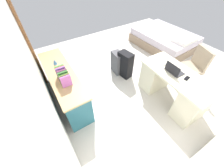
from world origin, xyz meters
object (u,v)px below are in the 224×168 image
cell_phone_near_laptop (187,78)px  desk (173,87)px  laptop (174,70)px  computer_mouse (165,64)px  figurine_small (55,62)px  suitcase_black (125,65)px  office_chair (191,69)px  credenza (65,86)px  suitcase_spare_grey (117,63)px  bed (164,39)px

cell_phone_near_laptop → desk: bearing=-1.1°
laptop → cell_phone_near_laptop: (-0.25, -0.08, -0.04)m
laptop → computer_mouse: bearing=-10.9°
cell_phone_near_laptop → figurine_small: size_ratio=1.24×
computer_mouse → cell_phone_near_laptop: computer_mouse is taller
suitcase_black → cell_phone_near_laptop: cell_phone_near_laptop is taller
desk → laptop: size_ratio=4.61×
office_chair → cell_phone_near_laptop: 0.87m
suitcase_black → computer_mouse: bearing=-167.2°
credenza → laptop: size_ratio=5.68×
laptop → computer_mouse: 0.27m
suitcase_spare_grey → computer_mouse: (-1.06, -0.42, 0.47)m
office_chair → bed: 1.79m
computer_mouse → bed: bearing=-48.7°
computer_mouse → office_chair: bearing=-103.1°
office_chair → suitcase_spare_grey: size_ratio=1.62×
desk → laptop: bearing=28.4°
credenza → suitcase_black: (-0.07, -1.52, -0.03)m
suitcase_spare_grey → cell_phone_near_laptop: bearing=-159.6°
computer_mouse → suitcase_black: bearing=24.3°
suitcase_black → figurine_small: bearing=66.1°
credenza → cell_phone_near_laptop: bearing=-126.7°
desk → cell_phone_near_laptop: 0.40m
office_chair → figurine_small: office_chair is taller
suitcase_black → laptop: (-1.09, -0.29, 0.46)m
figurine_small → desk: bearing=-130.1°
credenza → bed: 3.53m
office_chair → suitcase_black: (1.04, 1.12, -0.08)m
credenza → computer_mouse: size_ratio=18.00×
suitcase_black → cell_phone_near_laptop: bearing=-174.1°
figurine_small → office_chair: bearing=-118.4°
desk → credenza: (1.25, 1.86, -0.02)m
suitcase_spare_grey → computer_mouse: bearing=-154.0°
suitcase_spare_grey → figurine_small: (0.16, 1.45, 0.50)m
laptop → cell_phone_near_laptop: size_ratio=2.33×
office_chair → credenza: size_ratio=0.52×
desk → bed: 2.36m
suitcase_spare_grey → figurine_small: figurine_small is taller
suitcase_black → laptop: 1.22m
figurine_small → laptop: bearing=-129.1°
desk → credenza: desk is taller
suitcase_black → laptop: laptop is taller
desk → office_chair: (0.14, -0.78, 0.03)m
credenza → bed: size_ratio=0.91×
bed → suitcase_black: suitcase_black is taller
credenza → cell_phone_near_laptop: size_ratio=13.24×
computer_mouse → figurine_small: size_ratio=0.91×
suitcase_spare_grey → laptop: laptop is taller
suitcase_black → desk: bearing=-173.5°
bed → suitcase_spare_grey: 2.08m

